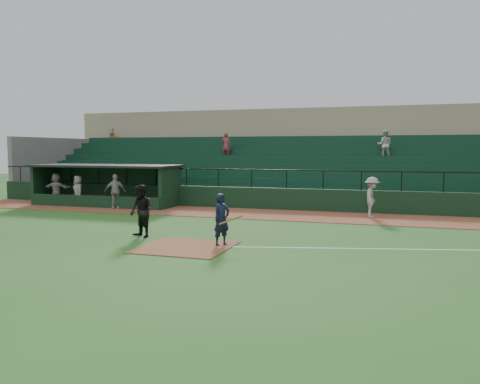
% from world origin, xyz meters
% --- Properties ---
extents(ground, '(90.00, 90.00, 0.00)m').
position_xyz_m(ground, '(0.00, 0.00, 0.00)').
color(ground, '#25571C').
rests_on(ground, ground).
extents(warning_track, '(40.00, 4.00, 0.03)m').
position_xyz_m(warning_track, '(0.00, 8.00, 0.01)').
color(warning_track, brown).
rests_on(warning_track, ground).
extents(home_plate_dirt, '(3.00, 3.00, 0.03)m').
position_xyz_m(home_plate_dirt, '(0.00, -1.00, 0.01)').
color(home_plate_dirt, brown).
rests_on(home_plate_dirt, ground).
extents(foul_line, '(17.49, 4.44, 0.01)m').
position_xyz_m(foul_line, '(8.00, 1.20, 0.01)').
color(foul_line, white).
rests_on(foul_line, ground).
extents(stadium_structure, '(38.00, 13.08, 6.40)m').
position_xyz_m(stadium_structure, '(-0.00, 16.46, 2.30)').
color(stadium_structure, black).
rests_on(stadium_structure, ground).
extents(dugout, '(8.90, 3.20, 2.42)m').
position_xyz_m(dugout, '(-9.75, 9.56, 1.33)').
color(dugout, black).
rests_on(dugout, ground).
extents(batter_at_plate, '(1.15, 0.79, 1.82)m').
position_xyz_m(batter_at_plate, '(1.07, -0.35, 0.91)').
color(batter_at_plate, black).
rests_on(batter_at_plate, ground).
extents(umpire, '(1.21, 1.11, 2.00)m').
position_xyz_m(umpire, '(-2.40, 0.26, 1.00)').
color(umpire, black).
rests_on(umpire, ground).
extents(runner, '(0.77, 1.29, 1.97)m').
position_xyz_m(runner, '(5.64, 8.41, 1.02)').
color(runner, '#A7A19C').
rests_on(runner, warning_track).
extents(dugout_player_a, '(1.22, 0.94, 1.93)m').
position_xyz_m(dugout_player_a, '(-8.26, 7.72, 0.99)').
color(dugout_player_a, '#A59F9A').
rests_on(dugout_player_a, warning_track).
extents(dugout_player_b, '(1.04, 0.96, 1.78)m').
position_xyz_m(dugout_player_b, '(-10.93, 8.04, 0.92)').
color(dugout_player_b, gray).
rests_on(dugout_player_b, warning_track).
extents(dugout_player_c, '(1.79, 0.67, 1.90)m').
position_xyz_m(dugout_player_c, '(-12.72, 8.40, 0.98)').
color(dugout_player_c, '#ACA6A1').
rests_on(dugout_player_c, warning_track).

